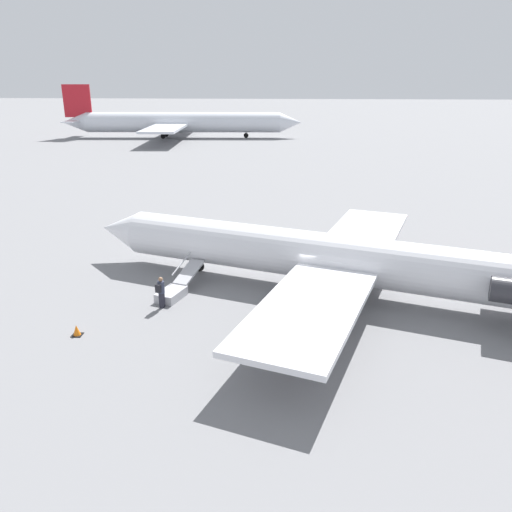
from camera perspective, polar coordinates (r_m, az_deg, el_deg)
ground_plane at (r=29.05m, az=7.32°, el=-3.90°), size 600.00×600.00×0.00m
airplane_main at (r=28.07m, az=9.41°, el=-0.22°), size 30.11×23.33×7.06m
airplane_far_center at (r=107.63m, az=-8.83°, el=14.87°), size 49.71×37.90×10.56m
boarding_stairs at (r=28.30m, az=-9.24°, el=-3.81°), size 2.17×4.13×1.74m
passenger at (r=26.74m, az=-10.82°, el=-3.88°), size 0.42×0.57×1.74m
traffic_cone_near_stairs at (r=25.33m, az=-19.81°, el=-8.02°), size 0.49×0.49×0.53m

